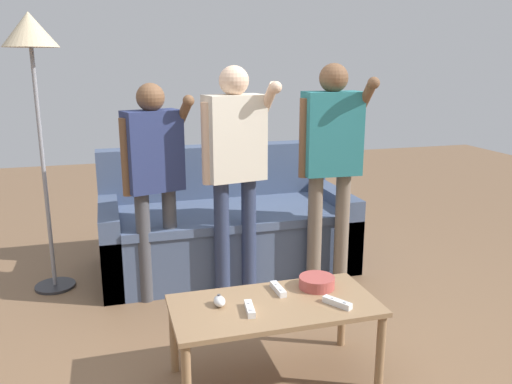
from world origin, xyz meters
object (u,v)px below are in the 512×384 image
game_remote_nunchuk (219,301)px  player_center (235,155)px  floor_lamp (31,50)px  game_remote_wand_spare (337,303)px  game_remote_wand_far (278,289)px  coffee_table (274,313)px  snack_bowl (317,282)px  player_right (331,150)px  player_left (154,167)px  couch (225,228)px  game_remote_wand_near (250,309)px

game_remote_nunchuk → player_center: (0.33, 1.01, 0.53)m
floor_lamp → game_remote_wand_spare: bearing=-47.9°
floor_lamp → game_remote_wand_far: floor_lamp is taller
coffee_table → game_remote_nunchuk: bearing=169.1°
game_remote_wand_spare → game_remote_wand_far: bearing=134.9°
snack_bowl → game_remote_nunchuk: snack_bowl is taller
coffee_table → player_right: (0.74, 1.01, 0.62)m
snack_bowl → player_right: (0.46, 0.90, 0.54)m
player_left → game_remote_wand_far: size_ratio=9.23×
floor_lamp → player_right: size_ratio=1.20×
game_remote_nunchuk → player_left: 1.20m
couch → player_right: size_ratio=1.21×
couch → player_left: 0.95m
game_remote_nunchuk → player_left: bearing=100.0°
couch → floor_lamp: size_ratio=1.00×
game_remote_nunchuk → game_remote_wand_near: bearing=-39.1°
game_remote_wand_far → game_remote_wand_spare: size_ratio=1.05×
floor_lamp → snack_bowl: bearing=-44.0°
couch → game_remote_wand_near: bearing=-98.8°
couch → coffee_table: couch is taller
snack_bowl → floor_lamp: (-1.44, 1.39, 1.20)m
floor_lamp → game_remote_wand_spare: 2.49m
player_right → game_remote_wand_far: (-0.68, -0.89, -0.55)m
floor_lamp → coffee_table: bearing=-52.2°
player_left → game_remote_wand_far: bearing=-63.0°
player_left → player_right: player_right is taller
coffee_table → floor_lamp: 2.30m
player_left → couch: bearing=39.1°
game_remote_wand_near → game_remote_wand_far: (0.20, 0.17, -0.00)m
snack_bowl → player_center: bearing=102.3°
player_center → player_right: (0.67, -0.05, 0.01)m
floor_lamp → player_right: (1.90, -0.49, -0.66)m
coffee_table → game_remote_wand_near: bearing=-160.2°
game_remote_wand_far → player_right: bearing=52.8°
snack_bowl → game_remote_wand_near: 0.45m
player_right → game_remote_wand_far: 1.25m
game_remote_nunchuk → snack_bowl: bearing=6.8°
game_remote_wand_near → game_remote_wand_spare: (0.43, -0.06, -0.00)m
couch → player_left: player_left is taller
player_right → game_remote_wand_spare: (-0.45, -1.12, -0.55)m
snack_bowl → player_left: bearing=125.5°
couch → player_right: player_right is taller
player_left → game_remote_wand_spare: player_left is taller
coffee_table → game_remote_wand_spare: size_ratio=6.79×
snack_bowl → game_remote_wand_near: (-0.41, -0.17, -0.01)m
snack_bowl → player_left: player_left is taller
couch → game_remote_nunchuk: bearing=-103.8°
snack_bowl → game_remote_wand_near: size_ratio=1.26×
couch → game_remote_wand_far: 1.49m
couch → player_left: size_ratio=1.31×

